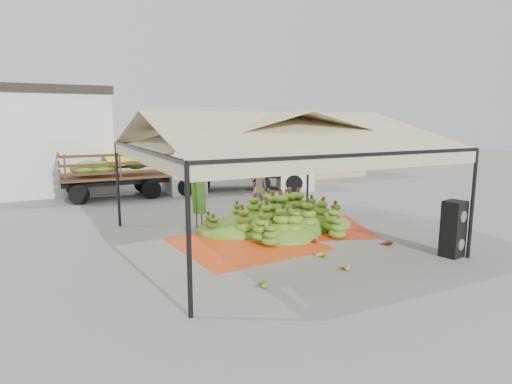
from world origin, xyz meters
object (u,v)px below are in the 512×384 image
speaker_stack (453,229)px  vendor (259,188)px  truck_right (255,164)px  banana_heap (280,211)px  truck_left (140,167)px

speaker_stack → vendor: bearing=92.9°
truck_right → speaker_stack: bearing=-69.4°
banana_heap → speaker_stack: 5.57m
speaker_stack → truck_left: 14.73m
speaker_stack → truck_right: truck_right is taller
speaker_stack → vendor: 8.12m
banana_heap → truck_right: (3.07, 8.00, 0.78)m
banana_heap → truck_left: size_ratio=0.85×
banana_heap → vendor: vendor is taller
banana_heap → speaker_stack: bearing=-60.5°
speaker_stack → truck_left: truck_left is taller
banana_heap → speaker_stack: (2.74, -4.84, 0.17)m
vendor → banana_heap: bearing=89.1°
truck_left → truck_right: 6.05m
speaker_stack → banana_heap: bearing=108.0°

